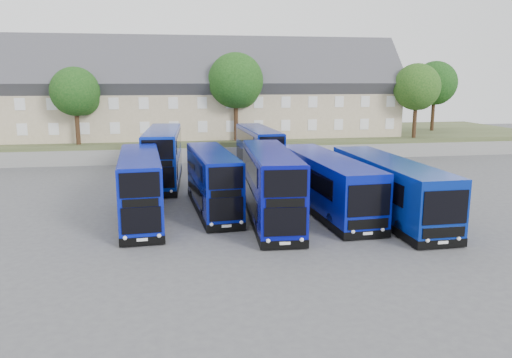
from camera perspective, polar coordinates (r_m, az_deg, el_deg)
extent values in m
plane|color=#4A4A4F|center=(28.68, 0.25, -5.79)|extent=(120.00, 120.00, 0.00)
cube|color=slate|center=(51.80, -4.26, 2.78)|extent=(70.00, 0.40, 1.50)
cube|color=#414B2A|center=(61.64, -5.13, 4.38)|extent=(80.00, 20.00, 2.00)
cube|color=tan|center=(58.65, -22.84, 7.11)|extent=(6.00, 8.00, 6.00)
cube|color=#35353A|center=(58.55, -23.07, 10.03)|extent=(6.00, 10.40, 10.40)
cube|color=brown|center=(58.32, -21.89, 13.90)|extent=(0.60, 0.90, 1.40)
cube|color=tan|center=(57.58, -16.98, 7.44)|extent=(6.00, 8.00, 6.00)
cube|color=#35353A|center=(57.48, -17.15, 10.42)|extent=(6.00, 10.40, 10.40)
cube|color=brown|center=(57.41, -15.85, 14.33)|extent=(0.60, 0.90, 1.40)
cube|color=tan|center=(57.13, -10.95, 7.70)|extent=(6.00, 8.00, 6.00)
cube|color=#35353A|center=(57.03, -11.06, 10.70)|extent=(6.00, 10.40, 10.40)
cube|color=brown|center=(57.11, -9.66, 14.61)|extent=(0.60, 0.90, 1.40)
cube|color=tan|center=(57.30, -4.89, 7.87)|extent=(6.00, 8.00, 6.00)
cube|color=#35353A|center=(57.20, -4.94, 10.87)|extent=(6.00, 10.40, 10.40)
cube|color=brown|center=(57.44, -3.46, 14.73)|extent=(0.60, 0.90, 1.40)
cube|color=tan|center=(58.10, 1.08, 7.96)|extent=(6.00, 8.00, 6.00)
cube|color=#35353A|center=(58.00, 1.09, 10.92)|extent=(6.00, 10.40, 10.40)
cube|color=brown|center=(58.39, 2.60, 14.68)|extent=(0.60, 0.90, 1.40)
cube|color=tan|center=(59.49, 6.82, 7.96)|extent=(6.00, 8.00, 6.00)
cube|color=#35353A|center=(59.39, 6.89, 10.85)|extent=(6.00, 10.40, 10.40)
cube|color=brown|center=(59.92, 8.40, 14.49)|extent=(0.60, 0.90, 1.40)
cube|color=tan|center=(61.44, 12.25, 7.89)|extent=(6.00, 8.00, 6.00)
cube|color=#35353A|center=(61.35, 12.37, 10.69)|extent=(6.00, 10.40, 10.40)
cube|color=brown|center=(62.01, 13.85, 14.18)|extent=(0.60, 0.90, 1.40)
cube|color=#0817A4|center=(30.75, -13.06, -0.69)|extent=(2.88, 10.21, 3.69)
cube|color=black|center=(31.19, -12.90, -4.09)|extent=(2.92, 10.25, 0.45)
cube|color=black|center=(26.00, -12.97, -4.64)|extent=(1.99, 0.18, 1.38)
cube|color=black|center=(25.57, -13.15, -0.68)|extent=(1.99, 0.18, 1.28)
cylinder|color=black|center=(28.43, -14.92, -5.29)|extent=(0.36, 1.02, 1.00)
cube|color=#071590|center=(32.27, -4.99, -0.01)|extent=(2.92, 9.86, 3.54)
cube|color=black|center=(32.67, -4.93, -3.14)|extent=(2.96, 9.91, 0.45)
cube|color=black|center=(27.73, -3.41, -3.47)|extent=(1.91, 0.20, 1.33)
cube|color=black|center=(27.33, -3.45, 0.12)|extent=(1.91, 0.20, 1.24)
cylinder|color=black|center=(29.94, -5.96, -4.11)|extent=(0.37, 1.02, 1.00)
cube|color=#070C8B|center=(29.79, 1.68, -0.54)|extent=(3.05, 10.82, 3.93)
cube|color=black|center=(30.27, 1.66, -4.28)|extent=(3.09, 10.86, 0.45)
cube|color=black|center=(24.82, 3.36, -4.92)|extent=(2.13, 0.18, 1.46)
cube|color=black|center=(24.35, 3.42, -0.52)|extent=(2.13, 0.18, 1.36)
cylinder|color=black|center=(27.08, 0.32, -5.73)|extent=(0.36, 1.02, 1.00)
cube|color=#0825A2|center=(41.44, -10.54, 2.75)|extent=(3.08, 11.18, 4.08)
cube|color=black|center=(41.80, -10.43, -0.08)|extent=(3.12, 11.22, 0.45)
cube|color=black|center=(36.11, -11.06, 0.14)|extent=(2.22, 0.17, 1.51)
cube|color=black|center=(35.78, -11.19, 3.30)|extent=(2.22, 0.17, 1.41)
cylinder|color=black|center=(38.60, -12.40, -0.80)|extent=(0.35, 1.01, 1.00)
cube|color=navy|center=(44.96, 0.30, 3.40)|extent=(2.72, 10.35, 3.76)
cube|color=black|center=(45.27, 0.30, 0.99)|extent=(2.76, 10.39, 0.45)
cube|color=black|center=(40.11, 1.83, 1.29)|extent=(2.03, 0.14, 1.40)
cube|color=black|center=(39.83, 1.85, 3.94)|extent=(2.03, 0.14, 1.31)
cylinder|color=black|center=(42.21, -0.23, 0.50)|extent=(0.34, 1.01, 1.00)
cube|color=#08159A|center=(32.71, 8.00, -0.23)|extent=(3.35, 13.02, 3.20)
cube|color=black|center=(33.08, 7.92, -3.03)|extent=(3.40, 13.06, 0.45)
cube|color=black|center=(26.83, 12.83, -2.41)|extent=(2.39, 0.18, 1.72)
cylinder|color=black|center=(28.78, 8.64, -4.82)|extent=(0.35, 1.01, 1.00)
cube|color=navy|center=(32.07, 14.86, -0.72)|extent=(2.92, 12.98, 3.21)
cube|color=black|center=(32.44, 14.71, -3.58)|extent=(2.96, 13.02, 0.45)
cube|color=black|center=(26.45, 20.87, -3.07)|extent=(2.40, 0.10, 1.72)
cylinder|color=black|center=(28.19, 16.19, -5.50)|extent=(0.32, 1.01, 1.00)
cylinder|color=#382314|center=(53.04, -19.73, 5.75)|extent=(0.44, 0.44, 3.75)
sphere|color=#0F370F|center=(52.85, -19.98, 9.39)|extent=(4.80, 4.80, 4.80)
sphere|color=#0F370F|center=(53.17, -19.20, 8.64)|extent=(3.30, 3.30, 3.30)
cylinder|color=#382314|center=(53.10, -2.30, 6.82)|extent=(0.44, 0.44, 4.50)
sphere|color=#12350E|center=(52.93, -2.34, 11.19)|extent=(5.76, 5.76, 5.76)
sphere|color=#12350E|center=(53.41, -1.74, 10.23)|extent=(3.96, 3.96, 3.96)
cylinder|color=#382314|center=(58.61, 17.68, 6.48)|extent=(0.44, 0.44, 4.00)
sphere|color=#143E11|center=(58.45, 17.90, 9.99)|extent=(5.12, 5.12, 5.12)
sphere|color=#143E11|center=(59.09, 18.19, 9.21)|extent=(3.52, 3.52, 3.52)
cylinder|color=#382314|center=(67.58, 19.55, 7.05)|extent=(0.44, 0.44, 4.25)
sphere|color=black|center=(67.44, 19.77, 10.29)|extent=(5.44, 5.44, 5.44)
sphere|color=black|center=(68.10, 20.01, 9.56)|extent=(3.74, 3.74, 3.74)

